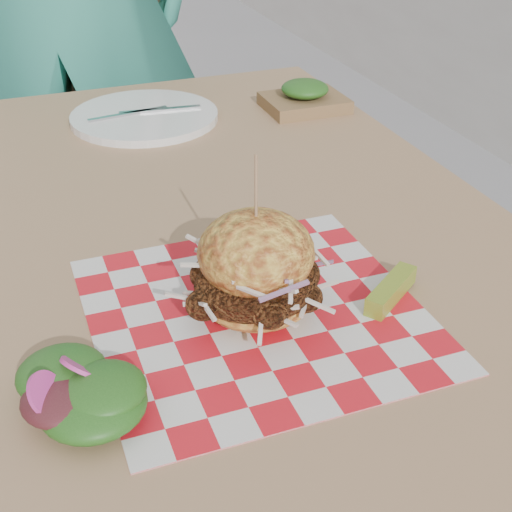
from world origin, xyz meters
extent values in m
cube|color=#A5815B|center=(0.29, -0.06, 0.73)|extent=(0.80, 1.20, 0.04)
cylinder|color=#333338|center=(0.63, 0.48, 0.35)|extent=(0.05, 0.05, 0.71)
cube|color=#A5815B|center=(0.29, 0.81, 0.45)|extent=(0.49, 0.49, 0.04)
cube|color=#A5815B|center=(0.33, 1.01, 0.70)|extent=(0.42, 0.12, 0.50)
cylinder|color=#333338|center=(0.08, 0.67, 0.21)|extent=(0.03, 0.03, 0.43)
cylinder|color=#333338|center=(0.43, 0.60, 0.21)|extent=(0.03, 0.03, 0.43)
cylinder|color=#333338|center=(0.15, 1.02, 0.21)|extent=(0.03, 0.03, 0.43)
cylinder|color=#333338|center=(0.50, 0.95, 0.21)|extent=(0.03, 0.03, 0.43)
cube|color=red|center=(0.27, -0.31, 0.75)|extent=(0.36, 0.36, 0.00)
ellipsoid|color=#EDB443|center=(0.27, -0.31, 0.77)|extent=(0.12, 0.12, 0.04)
ellipsoid|color=brown|center=(0.27, -0.31, 0.79)|extent=(0.14, 0.13, 0.07)
ellipsoid|color=#EDB443|center=(0.27, -0.31, 0.83)|extent=(0.13, 0.13, 0.09)
cylinder|color=#A5815B|center=(0.27, -0.31, 0.89)|extent=(0.00, 0.00, 0.09)
cube|color=#A0AC32|center=(0.43, -0.34, 0.76)|extent=(0.09, 0.07, 0.02)
ellipsoid|color=#3F1419|center=(0.09, -0.40, 0.76)|extent=(0.08, 0.08, 0.03)
ellipsoid|color=#1B4E16|center=(0.07, -0.38, 0.76)|extent=(0.08, 0.08, 0.03)
ellipsoid|color=#1B4E16|center=(0.04, -0.38, 0.76)|extent=(0.08, 0.08, 0.03)
ellipsoid|color=#3F1419|center=(0.03, -0.40, 0.76)|extent=(0.08, 0.08, 0.03)
ellipsoid|color=#1B4E16|center=(0.04, -0.43, 0.76)|extent=(0.08, 0.08, 0.03)
ellipsoid|color=#1B4E16|center=(0.07, -0.43, 0.76)|extent=(0.08, 0.08, 0.03)
cylinder|color=#D53B9C|center=(0.07, -0.38, 0.79)|extent=(0.05, 0.05, 0.04)
cylinder|color=white|center=(0.29, 0.32, 0.76)|extent=(0.27, 0.27, 0.01)
cube|color=silver|center=(0.26, 0.32, 0.77)|extent=(0.15, 0.03, 0.00)
cube|color=silver|center=(0.32, 0.32, 0.77)|extent=(0.15, 0.03, 0.00)
cube|color=brown|center=(0.59, 0.28, 0.76)|extent=(0.15, 0.12, 0.02)
ellipsoid|color=#1B4E16|center=(0.59, 0.28, 0.79)|extent=(0.09, 0.09, 0.03)
camera|label=1|loc=(0.05, -0.92, 1.22)|focal=50.00mm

